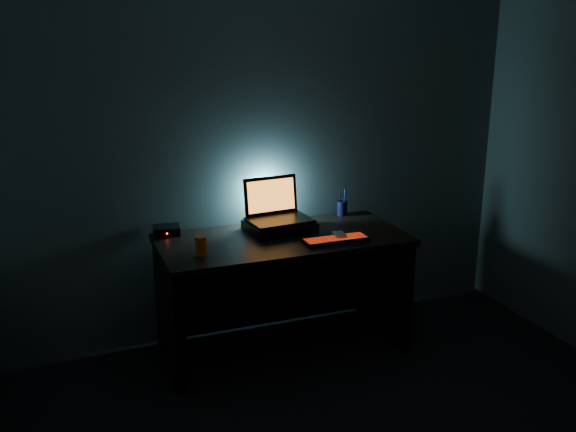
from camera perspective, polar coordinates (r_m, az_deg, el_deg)
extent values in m
cube|color=#49534F|center=(4.11, -2.34, 6.33)|extent=(3.50, 0.00, 2.50)
cube|color=black|center=(3.89, -0.46, -2.15)|extent=(1.50, 0.70, 0.04)
cube|color=black|center=(3.86, -10.48, -8.61)|extent=(0.06, 0.64, 0.71)
cube|color=black|center=(4.31, 8.49, -5.78)|extent=(0.06, 0.64, 0.71)
cube|color=black|center=(4.31, -1.98, -5.56)|extent=(1.38, 0.02, 0.65)
cube|color=black|center=(4.00, -0.75, -0.90)|extent=(0.43, 0.34, 0.06)
cube|color=black|center=(3.99, -0.75, -0.36)|extent=(0.40, 0.29, 0.02)
cube|color=black|center=(4.06, -1.55, 1.86)|extent=(0.36, 0.08, 0.24)
cube|color=orange|center=(4.06, -1.50, 1.83)|extent=(0.32, 0.06, 0.20)
cube|color=black|center=(3.81, 4.25, -2.13)|extent=(0.39, 0.13, 0.02)
cube|color=red|center=(3.81, 4.26, -1.95)|extent=(0.38, 0.11, 0.00)
cube|color=navy|center=(3.86, 4.58, -2.03)|extent=(0.24, 0.23, 0.00)
cube|color=gray|center=(3.85, 4.59, -1.78)|extent=(0.08, 0.11, 0.03)
cylinder|color=black|center=(4.34, 4.83, 0.71)|extent=(0.07, 0.07, 0.10)
cylinder|color=#FF5E0D|center=(3.60, -7.74, -2.63)|extent=(0.07, 0.07, 0.11)
cube|color=black|center=(3.99, -10.76, -1.26)|extent=(0.18, 0.15, 0.05)
sphere|color=#FF0C07|center=(3.93, -10.71, -1.54)|extent=(0.01, 0.01, 0.01)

